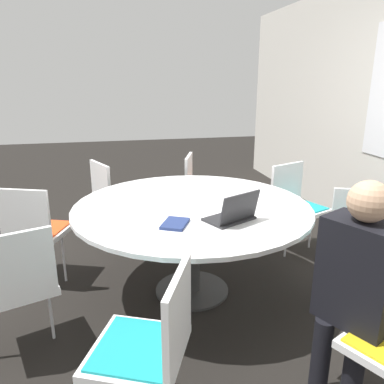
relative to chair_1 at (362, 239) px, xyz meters
name	(u,v)px	position (x,y,z in m)	size (l,w,h in m)	color
ground_plane	(192,291)	(-0.41, -1.21, -0.52)	(16.00, 16.00, 0.00)	black
conference_table	(192,216)	(-0.41, -1.21, 0.13)	(1.80, 1.80, 0.75)	#333333
chair_1	(362,239)	(0.00, 0.00, 0.00)	(0.55, 0.56, 0.87)	white
chair_2	(296,201)	(-0.94, -0.05, 0.00)	(0.55, 0.56, 0.87)	white
chair_3	(200,187)	(-1.63, -0.84, 0.00)	(0.56, 0.54, 0.87)	white
chair_4	(113,194)	(-1.54, -1.79, 0.00)	(0.57, 0.56, 0.87)	white
chair_5	(35,226)	(-0.80, -2.43, 0.00)	(0.55, 0.56, 0.87)	white
chair_6	(16,281)	(0.09, -2.39, 0.00)	(0.54, 0.56, 0.87)	white
chair_7	(151,340)	(0.79, -1.67, 0.00)	(0.57, 0.56, 0.87)	white
person_0	(356,280)	(0.81, -0.65, 0.19)	(0.42, 0.36, 1.22)	black
laptop	(234,214)	(0.00, -1.02, 0.28)	(0.35, 0.39, 0.21)	#232326
spiral_notebook	(175,224)	(-0.02, -1.41, 0.23)	(0.25, 0.23, 0.02)	navy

